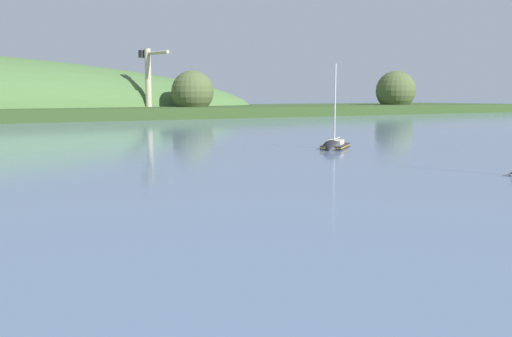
# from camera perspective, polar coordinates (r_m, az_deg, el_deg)

# --- Properties ---
(dockside_crane) EXTENTS (5.33, 13.95, 21.39)m
(dockside_crane) POSITION_cam_1_polar(r_m,az_deg,el_deg) (178.17, -11.09, 8.62)
(dockside_crane) COLOR #4C4C51
(dockside_crane) RESTS_ON ground
(sailboat_near_mooring) EXTENTS (7.15, 6.31, 11.92)m
(sailboat_near_mooring) POSITION_cam_1_polar(r_m,az_deg,el_deg) (69.99, 8.11, 2.15)
(sailboat_near_mooring) COLOR #232328
(sailboat_near_mooring) RESTS_ON ground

